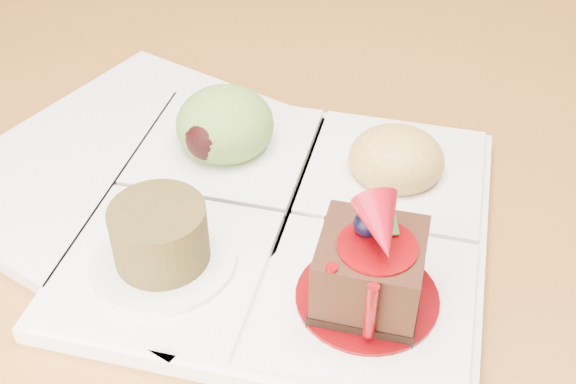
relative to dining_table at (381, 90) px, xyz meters
The scene contains 3 objects.
dining_table is the anchor object (origin of this frame).
sampler_plate 0.31m from the dining_table, 79.47° to the right, with size 0.32×0.32×0.10m.
second_plate 0.31m from the dining_table, 100.56° to the right, with size 0.25×0.25×0.01m, color white.
Camera 1 is at (0.24, -0.61, 1.09)m, focal length 45.00 mm.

